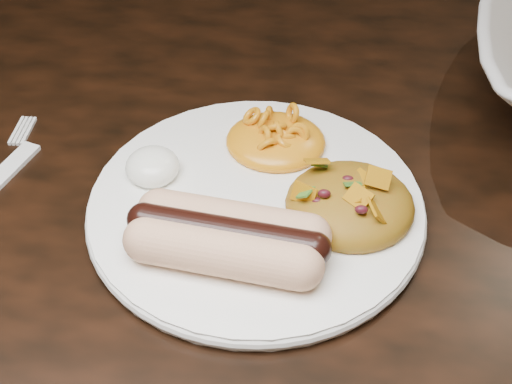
# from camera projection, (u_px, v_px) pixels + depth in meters

# --- Properties ---
(table) EXTENTS (1.60, 0.90, 0.75)m
(table) POSITION_uv_depth(u_px,v_px,m) (156.00, 179.00, 0.75)
(table) COLOR black
(table) RESTS_ON floor
(plate) EXTENTS (0.31, 0.31, 0.01)m
(plate) POSITION_uv_depth(u_px,v_px,m) (256.00, 208.00, 0.58)
(plate) COLOR white
(plate) RESTS_ON table
(hotdog) EXTENTS (0.12, 0.08, 0.03)m
(hotdog) POSITION_uv_depth(u_px,v_px,m) (228.00, 237.00, 0.52)
(hotdog) COLOR #FAC395
(hotdog) RESTS_ON plate
(mac_and_cheese) EXTENTS (0.10, 0.09, 0.03)m
(mac_and_cheese) POSITION_uv_depth(u_px,v_px,m) (276.00, 131.00, 0.61)
(mac_and_cheese) COLOR gold
(mac_and_cheese) RESTS_ON plate
(sour_cream) EXTENTS (0.05, 0.05, 0.02)m
(sour_cream) POSITION_uv_depth(u_px,v_px,m) (152.00, 162.00, 0.58)
(sour_cream) COLOR white
(sour_cream) RESTS_ON plate
(taco_salad) EXTENTS (0.09, 0.09, 0.04)m
(taco_salad) POSITION_uv_depth(u_px,v_px,m) (351.00, 195.00, 0.55)
(taco_salad) COLOR #A42100
(taco_salad) RESTS_ON plate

